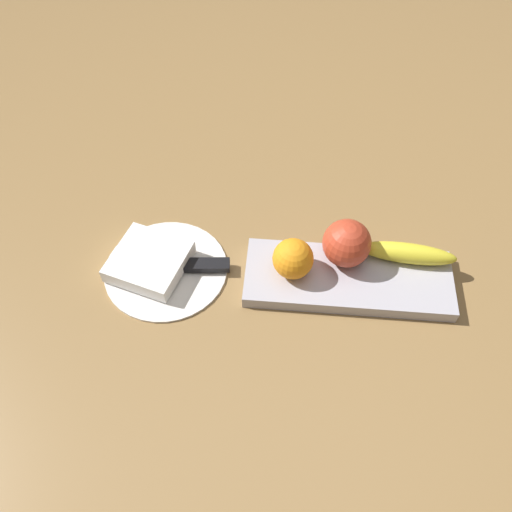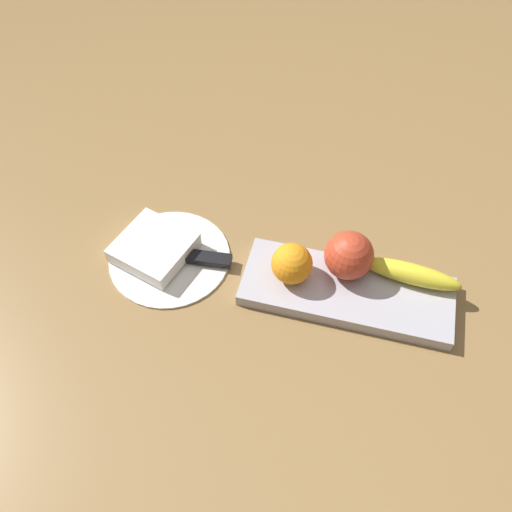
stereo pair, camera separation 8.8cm
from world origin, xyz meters
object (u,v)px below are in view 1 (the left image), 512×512
object	(u,v)px
apple	(347,243)
banana	(408,253)
dinner_plate	(166,267)
orange_near_apple	(293,258)
knife	(194,265)
folded_napkin	(149,260)
fruit_tray	(348,277)

from	to	relation	value
apple	banana	distance (m)	0.11
dinner_plate	orange_near_apple	bearing A→B (deg)	179.82
apple	knife	world-z (taller)	apple
orange_near_apple	knife	xyz separation A→B (m)	(0.17, -0.00, -0.04)
apple	dinner_plate	bearing A→B (deg)	5.91
apple	dinner_plate	xyz separation A→B (m)	(0.30, 0.03, -0.06)
dinner_plate	folded_napkin	size ratio (longest dim) A/B	1.77
orange_near_apple	fruit_tray	bearing A→B (deg)	-179.58
orange_near_apple	dinner_plate	xyz separation A→B (m)	(0.21, -0.00, -0.05)
apple	folded_napkin	size ratio (longest dim) A/B	0.68
orange_near_apple	dinner_plate	bearing A→B (deg)	-0.18
orange_near_apple	dinner_plate	world-z (taller)	orange_near_apple
knife	dinner_plate	bearing A→B (deg)	-3.45
banana	knife	xyz separation A→B (m)	(0.36, 0.04, -0.03)
banana	folded_napkin	bearing A→B (deg)	9.49
dinner_plate	folded_napkin	bearing A→B (deg)	0.00
folded_napkin	fruit_tray	bearing A→B (deg)	180.00
knife	fruit_tray	bearing A→B (deg)	174.53
orange_near_apple	knife	distance (m)	0.17
fruit_tray	dinner_plate	world-z (taller)	fruit_tray
orange_near_apple	knife	bearing A→B (deg)	-0.74
banana	knife	distance (m)	0.36
dinner_plate	fruit_tray	bearing A→B (deg)	180.00
banana	orange_near_apple	world-z (taller)	orange_near_apple
orange_near_apple	folded_napkin	size ratio (longest dim) A/B	0.57
fruit_tray	folded_napkin	bearing A→B (deg)	0.00
banana	dinner_plate	size ratio (longest dim) A/B	0.77
apple	dinner_plate	world-z (taller)	apple
apple	orange_near_apple	world-z (taller)	apple
folded_napkin	knife	size ratio (longest dim) A/B	0.65
fruit_tray	knife	distance (m)	0.26
orange_near_apple	folded_napkin	bearing A→B (deg)	-0.16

